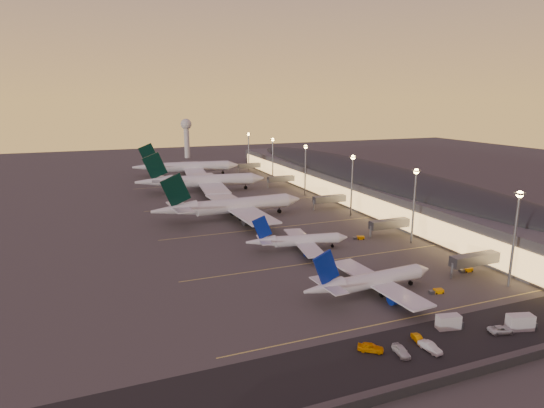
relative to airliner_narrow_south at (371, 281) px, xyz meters
The scene contains 22 objects.
ground 30.82m from the airliner_narrow_south, 88.27° to the left, with size 700.00×700.00×0.00m, color #3B3937.
airliner_narrow_south is the anchor object (origin of this frame).
airliner_narrow_north 38.37m from the airliner_narrow_south, 93.91° to the left, with size 34.51×31.16×12.34m.
airliner_wide_near 85.86m from the airliner_narrow_south, 97.86° to the left, with size 64.62×58.90×20.68m.
airliner_wide_mid 145.41m from the airliner_narrow_south, 93.92° to the left, with size 68.81×63.00×22.01m.
airliner_wide_far 200.41m from the airliner_narrow_south, 92.05° to the left, with size 67.52×61.96×21.60m.
terminal_building 120.79m from the airliner_narrow_south, 58.66° to the left, with size 56.35×255.00×17.46m.
light_masts 103.44m from the airliner_narrow_south, 68.88° to the left, with size 2.20×217.20×25.90m.
radar_tower 291.39m from the airliner_narrow_south, 87.85° to the left, with size 9.00×9.00×32.50m.
service_lane 25.66m from the airliner_narrow_south, 87.91° to the right, with size 260.00×16.00×0.01m.
lane_markings 70.70m from the airliner_narrow_south, 89.25° to the left, with size 90.00×180.36×0.00m.
fence 37.49m from the airliner_narrow_south, 88.58° to the right, with size 124.00×0.12×2.00m.
baggage_tug_a 17.49m from the airliner_narrow_south, 20.02° to the right, with size 3.88×2.15×1.09m.
baggage_tug_b 34.69m from the airliner_narrow_south, ahead, with size 4.05×1.99×1.17m.
baggage_tug_c 46.69m from the airliner_narrow_south, 61.22° to the left, with size 4.12×2.67×1.15m.
catering_truck_a 22.48m from the airliner_narrow_south, 74.67° to the right, with size 5.88×3.15×3.13m.
catering_truck_b 34.13m from the airliner_narrow_south, 54.00° to the right, with size 6.45×3.85×3.40m.
service_van_a 28.37m from the airliner_narrow_south, 111.24° to the right, with size 2.01×5.01×1.71m, color silver.
service_van_b 27.76m from the airliner_narrow_south, 123.16° to the right, with size 2.06×5.12×1.75m, color orange.
service_van_c 27.79m from the airliner_narrow_south, 98.54° to the right, with size 1.79×5.13×1.69m, color silver.
service_van_d 24.17m from the airliner_narrow_south, 99.71° to the right, with size 1.44×4.12×1.36m, color orange.
service_van_e 31.05m from the airliner_narrow_south, 61.27° to the right, with size 2.56×5.54×1.54m, color silver.
Camera 1 is at (-63.67, -121.59, 48.56)m, focal length 30.00 mm.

